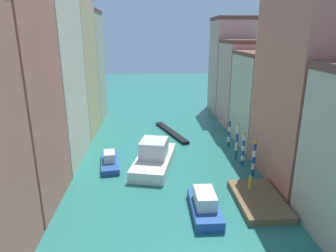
{
  "coord_description": "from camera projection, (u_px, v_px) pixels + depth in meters",
  "views": [
    {
      "loc": [
        -1.85,
        -13.78,
        14.81
      ],
      "look_at": [
        0.78,
        29.06,
        1.5
      ],
      "focal_mm": 31.87,
      "sensor_mm": 36.0,
      "label": 1
    }
  ],
  "objects": [
    {
      "name": "building_left_1",
      "position": [
        8.0,
        99.0,
        24.56
      ],
      "size": [
        6.78,
        8.64,
        19.28
      ],
      "color": "#C6705B",
      "rests_on": "ground"
    },
    {
      "name": "motorboat_1",
      "position": [
        205.0,
        205.0,
        25.55
      ],
      "size": [
        2.31,
        5.67,
        2.03
      ],
      "color": "#234C93",
      "rests_on": "ground"
    },
    {
      "name": "building_right_2",
      "position": [
        263.0,
        99.0,
        40.7
      ],
      "size": [
        6.78,
        9.43,
        12.58
      ],
      "color": "#BCB299",
      "rests_on": "ground"
    },
    {
      "name": "motorboat_0",
      "position": [
        110.0,
        161.0,
        34.83
      ],
      "size": [
        2.8,
        6.0,
        1.72
      ],
      "color": "#234C93",
      "rests_on": "ground"
    },
    {
      "name": "mooring_pole_1",
      "position": [
        243.0,
        149.0,
        34.54
      ],
      "size": [
        0.39,
        0.39,
        4.04
      ],
      "color": "#1E479E",
      "rests_on": "ground"
    },
    {
      "name": "building_left_3",
      "position": [
        69.0,
        67.0,
        43.47
      ],
      "size": [
        6.78,
        9.96,
        20.45
      ],
      "color": "#DBB77A",
      "rests_on": "ground"
    },
    {
      "name": "waterfront_dock",
      "position": [
        259.0,
        200.0,
        27.19
      ],
      "size": [
        4.09,
        6.91,
        0.62
      ],
      "color": "brown",
      "rests_on": "ground"
    },
    {
      "name": "person_on_dock",
      "position": [
        250.0,
        183.0,
        28.33
      ],
      "size": [
        0.36,
        0.36,
        1.41
      ],
      "color": "gold",
      "rests_on": "waterfront_dock"
    },
    {
      "name": "mooring_pole_0",
      "position": [
        254.0,
        158.0,
        31.93
      ],
      "size": [
        0.38,
        0.38,
        4.05
      ],
      "color": "#1E479E",
      "rests_on": "ground"
    },
    {
      "name": "building_right_3",
      "position": [
        243.0,
        83.0,
        49.43
      ],
      "size": [
        6.78,
        8.72,
        13.93
      ],
      "color": "tan",
      "rests_on": "ground"
    },
    {
      "name": "building_right_4",
      "position": [
        230.0,
        66.0,
        57.26
      ],
      "size": [
        6.78,
        8.34,
        17.8
      ],
      "color": "tan",
      "rests_on": "ground"
    },
    {
      "name": "ground_plane",
      "position": [
        164.0,
        146.0,
        40.99
      ],
      "size": [
        154.0,
        154.0,
        0.0
      ],
      "primitive_type": "plane",
      "color": "#28756B"
    },
    {
      "name": "building_right_1",
      "position": [
        305.0,
        88.0,
        29.6
      ],
      "size": [
        6.78,
        11.76,
        19.37
      ],
      "color": "#C6705B",
      "rests_on": "ground"
    },
    {
      "name": "vaporetto_white",
      "position": [
        154.0,
        157.0,
        34.46
      ],
      "size": [
        5.69,
        9.81,
        3.26
      ],
      "color": "white",
      "rests_on": "ground"
    },
    {
      "name": "building_left_2",
      "position": [
        45.0,
        68.0,
        33.42
      ],
      "size": [
        6.78,
        10.48,
        22.15
      ],
      "color": "beige",
      "rests_on": "ground"
    },
    {
      "name": "gondola_black",
      "position": [
        171.0,
        132.0,
        46.13
      ],
      "size": [
        4.49,
        10.29,
        0.44
      ],
      "color": "black",
      "rests_on": "ground"
    },
    {
      "name": "building_left_4",
      "position": [
        83.0,
        66.0,
        52.36
      ],
      "size": [
        6.78,
        8.07,
        18.7
      ],
      "color": "#BCB299",
      "rests_on": "ground"
    },
    {
      "name": "mooring_pole_3",
      "position": [
        229.0,
        133.0,
        40.34
      ],
      "size": [
        0.36,
        0.36,
        3.92
      ],
      "color": "#1E479E",
      "rests_on": "ground"
    },
    {
      "name": "mooring_pole_2",
      "position": [
        237.0,
        141.0,
        36.28
      ],
      "size": [
        0.31,
        0.31,
        4.64
      ],
      "color": "#1E479E",
      "rests_on": "ground"
    }
  ]
}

